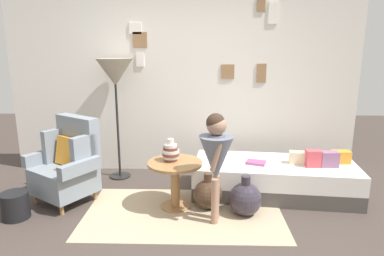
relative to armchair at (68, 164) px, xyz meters
The scene contains 17 objects.
ground_plane 1.59m from the armchair, 34.21° to the right, with size 12.00×12.00×0.00m, color #423833.
gallery_wall 1.88m from the armchair, 40.68° to the left, with size 4.80×0.12×2.60m.
rug 1.44m from the armchair, 13.27° to the right, with size 2.10×1.21×0.01m, color tan.
armchair is the anchor object (origin of this frame).
daybed 2.42m from the armchair, ahead, with size 1.97×0.99×0.40m.
pillow_head 3.18m from the armchair, ahead, with size 0.21×0.12×0.15m, color orange.
pillow_mid 2.99m from the armchair, ahead, with size 0.20×0.12×0.18m, color gray.
pillow_back 2.81m from the armchair, ahead, with size 0.16×0.12×0.19m, color #D64C56.
pillow_extra 2.67m from the armchair, ahead, with size 0.18×0.12×0.14m, color beige.
side_table 1.25m from the armchair, ahead, with size 0.60×0.60×0.53m.
vase_striped 1.21m from the armchair, ahead, with size 0.19×0.19×0.25m.
floor_lamp 1.26m from the armchair, 60.79° to the left, with size 0.48×0.48×1.60m.
person_child 1.76m from the armchair, 15.91° to the right, with size 0.34×0.34×1.13m.
book_on_daybed 2.18m from the armchair, ahead, with size 0.22×0.16×0.03m, color #AB5087.
demijohn_near 1.63m from the armchair, ahead, with size 0.32×0.32×0.41m.
demijohn_far 2.03m from the armchair, ahead, with size 0.35×0.35×0.44m.
magazine_basket 0.68m from the armchair, 131.86° to the right, with size 0.28×0.28×0.28m, color black.
Camera 1 is at (0.25, -2.80, 1.75)m, focal length 31.94 mm.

